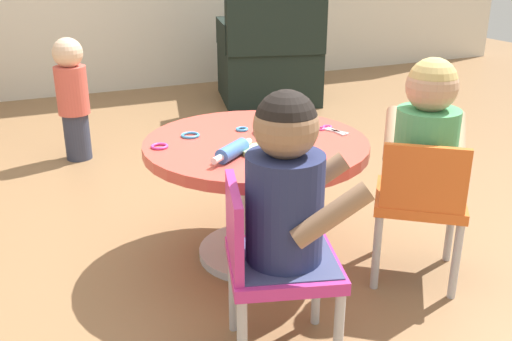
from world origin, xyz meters
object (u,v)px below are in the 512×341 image
at_px(craft_table, 256,172).
at_px(seated_child_right, 427,134).
at_px(seated_child_left, 287,186).
at_px(child_chair_right, 420,201).
at_px(child_chair_left, 271,262).
at_px(craft_scissors, 329,129).
at_px(armchair_dark, 269,60).
at_px(toddler_standing, 73,96).
at_px(rolling_pin, 232,151).

height_order(craft_table, seated_child_right, seated_child_right).
xyz_separation_m(seated_child_left, child_chair_right, (0.61, 0.18, -0.23)).
height_order(craft_table, child_chair_left, child_chair_left).
bearing_deg(craft_scissors, armchair_dark, 70.56).
bearing_deg(craft_scissors, toddler_standing, 118.75).
bearing_deg(rolling_pin, toddler_standing, 101.71).
relative_size(armchair_dark, rolling_pin, 4.46).
height_order(armchair_dark, craft_scissors, armchair_dark).
distance_m(seated_child_right, armchair_dark, 2.58).
xyz_separation_m(armchair_dark, craft_scissors, (-0.76, -2.15, 0.16)).
bearing_deg(rolling_pin, seated_child_left, -92.08).
relative_size(child_chair_left, craft_scissors, 3.79).
xyz_separation_m(seated_child_left, craft_scissors, (0.47, 0.56, -0.06)).
xyz_separation_m(child_chair_left, seated_child_left, (0.04, -0.01, 0.23)).
relative_size(craft_table, rolling_pin, 4.16).
distance_m(child_chair_right, armchair_dark, 2.61).
relative_size(child_chair_right, armchair_dark, 0.62).
distance_m(seated_child_left, seated_child_right, 0.67).
distance_m(child_chair_left, armchair_dark, 2.98).
bearing_deg(seated_child_right, toddler_standing, 118.03).
distance_m(child_chair_left, child_chair_right, 0.67).
bearing_deg(craft_scissors, craft_table, -179.91).
height_order(child_chair_right, craft_scissors, child_chair_right).
distance_m(child_chair_right, rolling_pin, 0.67).
distance_m(seated_child_right, toddler_standing, 2.00).
relative_size(child_chair_right, toddler_standing, 0.80).
bearing_deg(armchair_dark, seated_child_left, -114.28).
bearing_deg(seated_child_left, armchair_dark, 65.72).
height_order(seated_child_right, craft_scissors, seated_child_right).
bearing_deg(craft_table, seated_child_left, -106.00).
xyz_separation_m(seated_child_left, rolling_pin, (0.02, 0.43, -0.04)).
xyz_separation_m(craft_table, craft_scissors, (0.30, 0.00, 0.13)).
bearing_deg(rolling_pin, child_chair_left, -97.37).
height_order(child_chair_left, child_chair_right, same).
height_order(child_chair_left, seated_child_right, seated_child_right).
bearing_deg(seated_child_left, rolling_pin, 87.92).
bearing_deg(craft_table, child_chair_left, -109.89).
bearing_deg(rolling_pin, craft_table, 43.17).
bearing_deg(child_chair_left, craft_table, 70.11).
xyz_separation_m(child_chair_right, seated_child_right, (0.02, 0.03, 0.23)).
distance_m(seated_child_left, rolling_pin, 0.43).
bearing_deg(toddler_standing, rolling_pin, -78.29).
bearing_deg(craft_table, toddler_standing, 108.35).
distance_m(child_chair_left, rolling_pin, 0.46).
bearing_deg(child_chair_left, armchair_dark, 64.96).
bearing_deg(toddler_standing, armchair_dark, 26.03).
xyz_separation_m(rolling_pin, craft_scissors, (0.45, 0.14, -0.02)).
distance_m(seated_child_right, craft_scissors, 0.39).
bearing_deg(child_chair_left, toddler_standing, 97.73).
distance_m(seated_child_left, armchair_dark, 2.98).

